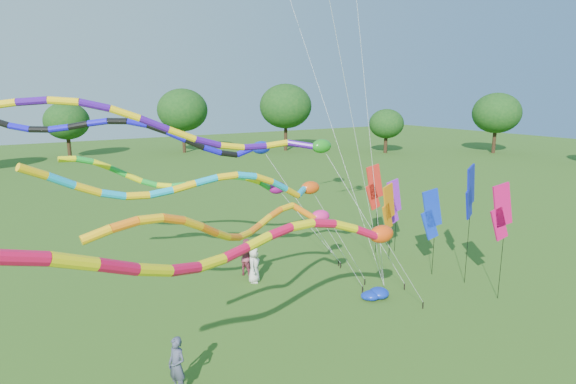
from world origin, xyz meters
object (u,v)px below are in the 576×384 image
person_a (254,265)px  person_b (177,366)px  tube_kite_orange (259,221)px  person_c (246,257)px  blue_nylon_heap (373,294)px  tube_kite_red (281,242)px

person_a → person_b: person_b is taller
tube_kite_orange → person_c: 8.20m
tube_kite_orange → blue_nylon_heap: bearing=-5.8°
blue_nylon_heap → person_c: size_ratio=0.73×
tube_kite_red → tube_kite_orange: 2.11m
tube_kite_red → person_b: (-2.68, 1.50, -3.76)m
tube_kite_orange → person_a: (2.75, 5.69, -3.85)m
tube_kite_orange → person_b: bearing=172.3°
person_c → person_b: bearing=113.7°
tube_kite_red → blue_nylon_heap: bearing=15.1°
person_b → blue_nylon_heap: bearing=81.0°
blue_nylon_heap → person_a: 5.60m
blue_nylon_heap → person_a: person_a is taller
blue_nylon_heap → person_a: (-3.50, 4.33, 0.62)m
person_a → person_c: bearing=35.0°
tube_kite_red → person_c: size_ratio=8.36×
tube_kite_red → tube_kite_orange: size_ratio=1.30×
blue_nylon_heap → person_b: person_b is taller
person_a → person_c: 1.02m
blue_nylon_heap → person_b: 9.58m
tube_kite_red → tube_kite_orange: tube_kite_red is taller
person_b → person_a: bearing=116.2°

